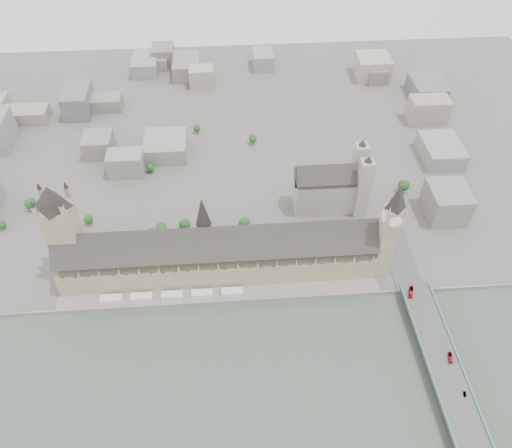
{
  "coord_description": "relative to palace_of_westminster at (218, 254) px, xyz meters",
  "views": [
    {
      "loc": [
        11.87,
        -260.03,
        340.85
      ],
      "look_at": [
        33.41,
        38.73,
        36.95
      ],
      "focal_mm": 35.0,
      "sensor_mm": 36.0,
      "label": 1
    }
  ],
  "objects": [
    {
      "name": "terrace_tents",
      "position": [
        -40.0,
        -26.7,
        -18.71
      ],
      "size": [
        118.0,
        7.0,
        4.0
      ],
      "color": "silver",
      "rests_on": "river_terrace"
    },
    {
      "name": "westminster_abbey",
      "position": [
        110.92,
        75.3,
        2.38
      ],
      "size": [
        68.0,
        36.0,
        64.0
      ],
      "color": "#A19E91",
      "rests_on": "ground"
    },
    {
      "name": "palace_of_westminster",
      "position": [
        0.0,
        0.0,
        0.0
      ],
      "size": [
        265.0,
        40.73,
        55.44
      ],
      "color": "tan",
      "rests_on": "ground"
    },
    {
      "name": "embankment_wall",
      "position": [
        0.0,
        -34.7,
        -21.21
      ],
      "size": [
        600.0,
        1.5,
        3.0
      ],
      "primitive_type": "cube",
      "color": "slate",
      "rests_on": "ground"
    },
    {
      "name": "red_bus_north",
      "position": [
        155.98,
        -43.31,
        -10.81
      ],
      "size": [
        6.74,
        12.03,
        3.29
      ],
      "primitive_type": "imported",
      "rotation": [
        0.0,
        0.0,
        -0.36
      ],
      "color": "red",
      "rests_on": "westminster_bridge"
    },
    {
      "name": "river_terrace",
      "position": [
        0.0,
        -27.2,
        -21.71
      ],
      "size": [
        270.0,
        15.0,
        2.0
      ],
      "primitive_type": "cube",
      "color": "slate",
      "rests_on": "ground"
    },
    {
      "name": "central_tower",
      "position": [
        -10.0,
        6.3,
        35.21
      ],
      "size": [
        13.0,
        13.0,
        48.0
      ],
      "color": "tan",
      "rests_on": "ground"
    },
    {
      "name": "westminster_bridge",
      "position": [
        162.0,
        -107.2,
        -17.58
      ],
      "size": [
        25.0,
        325.0,
        10.25
      ],
      "primitive_type": "cube",
      "color": "#474749",
      "rests_on": "ground"
    },
    {
      "name": "victoria_tower",
      "position": [
        -122.0,
        6.3,
        32.5
      ],
      "size": [
        30.0,
        30.0,
        100.0
      ],
      "color": "tan",
      "rests_on": "ground"
    },
    {
      "name": "car_silver",
      "position": [
        168.19,
        -131.7,
        -11.78
      ],
      "size": [
        2.46,
        4.31,
        1.34
      ],
      "primitive_type": "imported",
      "rotation": [
        0.0,
        0.0,
        -0.27
      ],
      "color": "gray",
      "rests_on": "westminster_bridge"
    },
    {
      "name": "ground",
      "position": [
        0.0,
        -19.7,
        -22.71
      ],
      "size": [
        900.0,
        900.0,
        0.0
      ],
      "primitive_type": "plane",
      "color": "#595651",
      "rests_on": "ground"
    },
    {
      "name": "red_bus_south",
      "position": [
        167.56,
        -103.78,
        -11.15
      ],
      "size": [
        4.4,
        9.64,
        2.62
      ],
      "primitive_type": "imported",
      "rotation": [
        0.0,
        0.0,
        -0.24
      ],
      "color": "#AE151D",
      "rests_on": "westminster_bridge"
    },
    {
      "name": "park_trees",
      "position": [
        -10.0,
        40.3,
        -15.21
      ],
      "size": [
        110.0,
        30.0,
        15.0
      ],
      "primitive_type": null,
      "color": "#1C4F1D",
      "rests_on": "ground"
    },
    {
      "name": "elizabeth_tower",
      "position": [
        138.0,
        -11.7,
        35.38
      ],
      "size": [
        17.0,
        17.0,
        107.5
      ],
      "color": "tan",
      "rests_on": "ground"
    },
    {
      "name": "bridge_parapets",
      "position": [
        162.0,
        -151.7,
        -11.88
      ],
      "size": [
        25.0,
        235.0,
        1.15
      ],
      "primitive_type": null,
      "color": "#407559",
      "rests_on": "westminster_bridge"
    },
    {
      "name": "city_skyline_inland",
      "position": [
        0.0,
        225.3,
        -3.71
      ],
      "size": [
        720.0,
        360.0,
        38.0
      ],
      "primitive_type": null,
      "color": "gray",
      "rests_on": "ground"
    }
  ]
}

